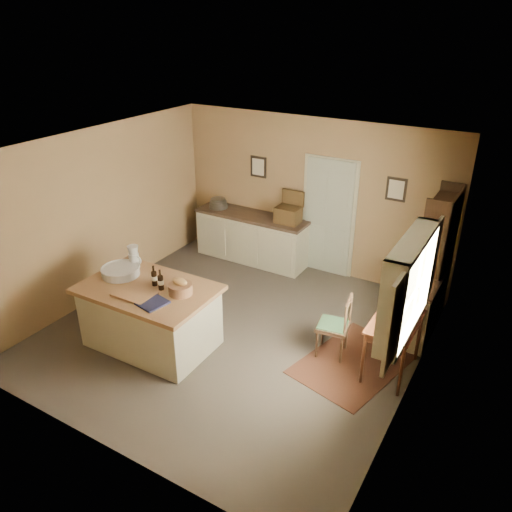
% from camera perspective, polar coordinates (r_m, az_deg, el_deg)
% --- Properties ---
extents(ground, '(5.00, 5.00, 0.00)m').
position_cam_1_polar(ground, '(7.38, -2.44, -8.69)').
color(ground, brown).
rests_on(ground, ground).
extents(wall_back, '(5.00, 0.10, 2.70)m').
position_cam_1_polar(wall_back, '(8.75, 6.33, 6.84)').
color(wall_back, '#967249').
rests_on(wall_back, ground).
extents(wall_front, '(5.00, 0.10, 2.70)m').
position_cam_1_polar(wall_front, '(5.09, -18.33, -9.57)').
color(wall_front, '#967249').
rests_on(wall_front, ground).
extents(wall_left, '(0.10, 5.00, 2.70)m').
position_cam_1_polar(wall_left, '(8.25, -17.45, 4.55)').
color(wall_left, '#967249').
rests_on(wall_left, ground).
extents(wall_right, '(0.10, 5.00, 2.70)m').
position_cam_1_polar(wall_right, '(5.88, 18.34, -4.47)').
color(wall_right, '#967249').
rests_on(wall_right, ground).
extents(ceiling, '(5.00, 5.00, 0.00)m').
position_cam_1_polar(ceiling, '(6.26, -2.91, 12.10)').
color(ceiling, silver).
rests_on(ceiling, wall_back).
extents(door, '(0.97, 0.06, 2.11)m').
position_cam_1_polar(door, '(8.70, 8.25, 4.53)').
color(door, '#A9AF96').
rests_on(door, ground).
extents(framed_prints, '(2.82, 0.02, 0.38)m').
position_cam_1_polar(framed_prints, '(8.54, 7.62, 8.90)').
color(framed_prints, black).
rests_on(framed_prints, ground).
extents(window, '(0.25, 1.99, 1.12)m').
position_cam_1_polar(window, '(5.62, 17.38, -3.44)').
color(window, '#BBB495').
rests_on(window, ground).
extents(work_island, '(1.81, 1.19, 1.20)m').
position_cam_1_polar(work_island, '(7.04, -12.00, -6.52)').
color(work_island, '#BBB495').
rests_on(work_island, ground).
extents(sideboard, '(2.14, 0.61, 1.18)m').
position_cam_1_polar(sideboard, '(9.26, -0.43, 2.31)').
color(sideboard, '#BBB495').
rests_on(sideboard, ground).
extents(rug, '(1.45, 1.81, 0.01)m').
position_cam_1_polar(rug, '(6.92, 11.06, -11.89)').
color(rug, '#4A2817').
rests_on(rug, ground).
extents(writing_desk, '(0.55, 0.91, 0.82)m').
position_cam_1_polar(writing_desk, '(6.52, 15.57, -7.87)').
color(writing_desk, '#381B0E').
rests_on(writing_desk, ground).
extents(desk_chair, '(0.47, 0.47, 0.88)m').
position_cam_1_polar(desk_chair, '(6.80, 8.78, -7.91)').
color(desk_chair, black).
rests_on(desk_chair, ground).
extents(right_cabinet, '(0.63, 1.13, 0.99)m').
position_cam_1_polar(right_cabinet, '(7.50, 17.61, -5.30)').
color(right_cabinet, '#BBB495').
rests_on(right_cabinet, ground).
extents(shelving_unit, '(0.35, 0.92, 2.03)m').
position_cam_1_polar(shelving_unit, '(7.65, 20.17, -0.32)').
color(shelving_unit, black).
rests_on(shelving_unit, ground).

